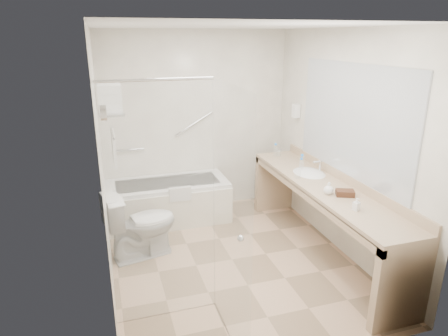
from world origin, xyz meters
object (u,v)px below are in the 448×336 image
object	(u,v)px
vanity_counter	(323,202)
water_bottle_left	(301,166)
bathtub	(168,201)
toilet	(141,224)
amenity_basket	(345,193)

from	to	relation	value
vanity_counter	water_bottle_left	bearing A→B (deg)	96.92
bathtub	toilet	bearing A→B (deg)	-118.29
vanity_counter	toilet	size ratio (longest dim) A/B	3.39
bathtub	vanity_counter	size ratio (longest dim) A/B	0.59
bathtub	water_bottle_left	xyz separation A→B (m)	(1.47, -0.94, 0.66)
vanity_counter	amenity_basket	size ratio (longest dim) A/B	14.94
bathtub	amenity_basket	xyz separation A→B (m)	(1.55, -1.74, 0.60)
bathtub	vanity_counter	bearing A→B (deg)	-42.35
amenity_basket	water_bottle_left	world-z (taller)	water_bottle_left
vanity_counter	toilet	world-z (taller)	vanity_counter
bathtub	amenity_basket	distance (m)	2.41
bathtub	vanity_counter	world-z (taller)	vanity_counter
vanity_counter	water_bottle_left	xyz separation A→B (m)	(-0.05, 0.45, 0.29)
amenity_basket	bathtub	bearing A→B (deg)	131.75
toilet	vanity_counter	bearing A→B (deg)	-118.00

